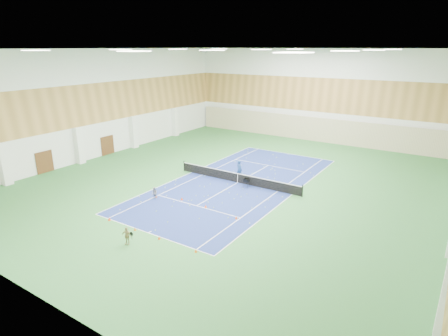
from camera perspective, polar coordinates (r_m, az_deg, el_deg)
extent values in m
plane|color=#2E6C32|center=(35.17, 2.08, -2.26)|extent=(40.00, 40.00, 0.00)
cube|color=navy|center=(35.17, 2.08, -2.25)|extent=(10.97, 23.77, 0.01)
cube|color=#C6B793|center=(52.06, 13.44, 5.79)|extent=(35.40, 0.16, 3.20)
cube|color=#593319|center=(41.82, -25.66, 0.83)|extent=(0.08, 1.80, 2.20)
cube|color=#593319|center=(46.24, -17.33, 3.32)|extent=(0.08, 1.80, 2.20)
imported|color=navy|center=(36.05, 2.34, -0.21)|extent=(0.78, 0.64, 1.83)
imported|color=gray|center=(31.77, -10.54, -3.80)|extent=(0.55, 0.44, 1.07)
imported|color=#9E8E5A|center=(25.19, -14.60, -9.96)|extent=(0.76, 0.44, 1.21)
cone|color=#FF4D0D|center=(32.26, -10.30, -4.28)|extent=(0.18, 0.18, 0.20)
cone|color=#DE400B|center=(31.43, -6.44, -4.66)|extent=(0.23, 0.23, 0.25)
cone|color=#FE470D|center=(29.86, -2.81, -5.83)|extent=(0.22, 0.22, 0.24)
cone|color=#FF4E0D|center=(27.97, 1.87, -7.56)|extent=(0.19, 0.19, 0.21)
cone|color=red|center=(28.98, -17.08, -7.42)|extent=(0.22, 0.22, 0.25)
cone|color=orange|center=(27.05, -13.42, -9.02)|extent=(0.20, 0.20, 0.22)
cone|color=#FF4D0D|center=(25.57, -9.86, -10.45)|extent=(0.19, 0.19, 0.21)
cone|color=orange|center=(23.86, -4.31, -12.44)|extent=(0.19, 0.19, 0.21)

